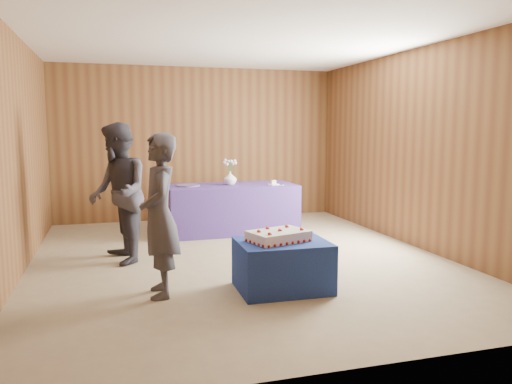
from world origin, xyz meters
name	(u,v)px	position (x,y,z in m)	size (l,w,h in m)	color
ground	(240,259)	(0.00, 0.00, 0.00)	(6.00, 6.00, 0.00)	gray
room_shell	(239,114)	(0.00, 0.00, 1.80)	(5.04, 6.04, 2.72)	brown
cake_table	(282,265)	(0.12, -1.27, 0.25)	(0.90, 0.70, 0.50)	navy
serving_table	(231,208)	(0.29, 1.65, 0.38)	(2.00, 0.90, 0.75)	#4A2F83
sheet_cake	(278,236)	(0.08, -1.24, 0.55)	(0.68, 0.56, 0.14)	silver
vase	(230,178)	(0.27, 1.64, 0.86)	(0.20, 0.20, 0.21)	white
flower_spray	(230,162)	(0.27, 1.64, 1.10)	(0.22, 0.22, 0.17)	#255C25
platter	(188,185)	(-0.39, 1.67, 0.76)	(0.36, 0.36, 0.02)	#5A4891
plate	(274,184)	(0.93, 1.48, 0.76)	(0.18, 0.18, 0.01)	white
cake_slice	(274,182)	(0.93, 1.48, 0.79)	(0.07, 0.06, 0.08)	silver
knife	(278,185)	(0.96, 1.34, 0.75)	(0.26, 0.02, 0.00)	silver
guest_left	(160,216)	(-1.08, -1.10, 0.79)	(0.58, 0.38, 1.58)	#373741
guest_right	(118,193)	(-1.44, 0.27, 0.85)	(0.83, 0.64, 1.70)	#312F39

